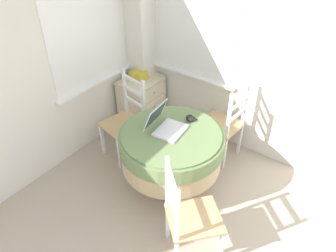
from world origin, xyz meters
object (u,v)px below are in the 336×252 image
laptop (165,125)px  computer_mouse (190,119)px  round_dining_table (171,147)px  cell_phone (192,118)px  corner_cabinet (142,101)px  dining_chair_near_right_window (224,124)px  dining_chair_camera_near (189,217)px  storage_box (139,76)px  dining_chair_near_back_window (126,120)px

laptop → computer_mouse: size_ratio=3.96×
round_dining_table → computer_mouse: computer_mouse is taller
laptop → computer_mouse: laptop is taller
round_dining_table → cell_phone: bearing=-3.4°
computer_mouse → corner_cabinet: size_ratio=0.15×
cell_phone → dining_chair_near_right_window: 0.55m
corner_cabinet → dining_chair_camera_near: bearing=-129.5°
dining_chair_near_right_window → dining_chair_camera_near: same height
cell_phone → corner_cabinet: bearing=67.2°
cell_phone → dining_chair_camera_near: dining_chair_camera_near is taller
computer_mouse → storage_box: computer_mouse is taller
dining_chair_near_right_window → computer_mouse: bearing=163.0°
dining_chair_near_back_window → dining_chair_near_right_window: same height
round_dining_table → computer_mouse: bearing=-6.6°
dining_chair_near_right_window → corner_cabinet: size_ratio=1.53×
round_dining_table → dining_chair_near_back_window: size_ratio=1.04×
round_dining_table → laptop: (0.02, 0.09, 0.22)m
computer_mouse → dining_chair_camera_near: dining_chair_camera_near is taller
corner_cabinet → storage_box: 0.38m
laptop → round_dining_table: bearing=-100.3°
round_dining_table → dining_chair_camera_near: size_ratio=1.04×
round_dining_table → dining_chair_near_right_window: (0.77, -0.18, -0.10)m
cell_phone → dining_chair_near_back_window: size_ratio=0.12×
dining_chair_near_right_window → dining_chair_near_back_window: bearing=122.2°
round_dining_table → laptop: bearing=79.7°
dining_chair_near_back_window → storage_box: 0.68m
dining_chair_near_back_window → corner_cabinet: size_ratio=1.53×
dining_chair_near_right_window → cell_phone: bearing=159.7°
dining_chair_near_back_window → laptop: bearing=-103.0°
dining_chair_near_back_window → corner_cabinet: dining_chair_near_back_window is taller
round_dining_table → corner_cabinet: bearing=53.3°
round_dining_table → storage_box: 1.29m
round_dining_table → storage_box: bearing=54.2°
computer_mouse → storage_box: bearing=66.2°
dining_chair_camera_near → storage_box: dining_chair_camera_near is taller
computer_mouse → dining_chair_near_right_window: (0.49, -0.15, -0.29)m
dining_chair_near_back_window → corner_cabinet: bearing=24.1°
round_dining_table → dining_chair_camera_near: 0.79m
storage_box → dining_chair_near_back_window: bearing=-154.6°
dining_chair_near_right_window → storage_box: (-0.02, 1.22, 0.25)m
cell_phone → storage_box: size_ratio=0.70×
computer_mouse → cell_phone: 0.06m
dining_chair_near_back_window → corner_cabinet: 0.67m
corner_cabinet → storage_box: storage_box is taller
dining_chair_camera_near → corner_cabinet: (1.31, 1.60, -0.13)m
computer_mouse → dining_chair_near_back_window: 0.86m
round_dining_table → dining_chair_near_right_window: bearing=-13.4°
computer_mouse → corner_cabinet: (0.49, 1.06, -0.43)m
laptop → corner_cabinet: (0.75, 0.95, -0.46)m
round_dining_table → dining_chair_camera_near: dining_chair_camera_near is taller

